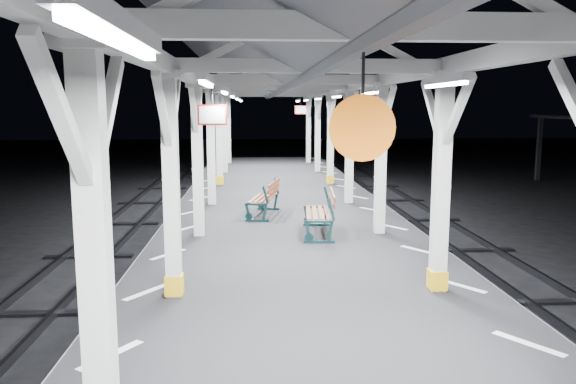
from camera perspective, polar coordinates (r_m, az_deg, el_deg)
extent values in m
cube|color=silver|center=(6.95, -17.55, -15.52)|extent=(1.00, 48.00, 0.01)
cube|color=silver|center=(7.51, 23.21, -13.98)|extent=(1.00, 48.00, 0.01)
cube|color=beige|center=(4.48, -18.97, -7.44)|extent=(0.22, 0.22, 3.20)
cube|color=beige|center=(4.34, -20.08, 14.16)|extent=(0.40, 0.40, 0.12)
cube|color=beige|center=(4.85, -17.93, 7.59)|extent=(0.10, 0.99, 0.99)
cube|color=beige|center=(3.79, -22.01, 7.18)|extent=(0.10, 0.99, 0.99)
cube|color=beige|center=(8.32, -11.77, 0.16)|extent=(0.22, 0.22, 3.20)
cube|color=beige|center=(8.25, -12.13, 11.64)|extent=(0.40, 0.40, 0.12)
cube|color=gold|center=(8.64, -11.47, -9.19)|extent=(0.26, 0.26, 0.30)
cube|color=beige|center=(8.78, -11.50, 8.14)|extent=(0.10, 0.99, 0.99)
cube|color=beige|center=(7.69, -12.61, 8.05)|extent=(0.10, 0.99, 0.99)
cube|color=beige|center=(12.27, -9.16, 2.93)|extent=(0.22, 0.22, 3.20)
cube|color=beige|center=(12.22, -9.35, 10.70)|extent=(0.40, 0.40, 0.12)
cube|color=beige|center=(12.75, -9.05, 8.32)|extent=(0.10, 0.99, 0.99)
cube|color=beige|center=(11.66, -9.56, 8.29)|extent=(0.10, 0.99, 0.99)
cube|color=beige|center=(16.24, -7.82, 4.34)|extent=(0.22, 0.22, 3.20)
cube|color=beige|center=(16.20, -7.95, 10.21)|extent=(0.40, 0.40, 0.12)
cube|color=beige|center=(16.74, -7.77, 8.41)|extent=(0.10, 0.99, 0.99)
cube|color=beige|center=(15.64, -8.06, 8.39)|extent=(0.10, 0.99, 0.99)
cube|color=beige|center=(20.22, -7.01, 5.20)|extent=(0.22, 0.22, 3.20)
cube|color=beige|center=(20.19, -7.10, 9.91)|extent=(0.40, 0.40, 0.12)
cube|color=gold|center=(20.35, -6.93, 1.21)|extent=(0.26, 0.26, 0.30)
cube|color=beige|center=(20.73, -6.98, 8.47)|extent=(0.10, 0.99, 0.99)
cube|color=beige|center=(19.64, -7.16, 8.45)|extent=(0.10, 0.99, 0.99)
cube|color=beige|center=(24.21, -6.46, 5.78)|extent=(0.22, 0.22, 3.20)
cube|color=beige|center=(24.18, -6.53, 9.71)|extent=(0.40, 0.40, 0.12)
cube|color=beige|center=(24.73, -6.44, 8.50)|extent=(0.10, 0.99, 0.99)
cube|color=beige|center=(23.63, -6.57, 8.49)|extent=(0.10, 0.99, 0.99)
cube|color=beige|center=(28.20, -6.07, 6.19)|extent=(0.22, 0.22, 3.20)
cube|color=beige|center=(28.18, -6.12, 9.56)|extent=(0.40, 0.40, 0.12)
cube|color=beige|center=(28.72, -6.06, 8.53)|extent=(0.10, 0.99, 0.99)
cube|color=beige|center=(27.62, -6.15, 8.52)|extent=(0.10, 0.99, 0.99)
cube|color=beige|center=(8.71, 15.28, 0.41)|extent=(0.22, 0.22, 3.20)
cube|color=beige|center=(8.63, 15.73, 11.37)|extent=(0.40, 0.40, 0.12)
cube|color=gold|center=(9.01, 14.92, -8.56)|extent=(0.26, 0.26, 0.30)
cube|color=beige|center=(9.14, 14.45, 8.05)|extent=(0.10, 0.99, 0.99)
cube|color=beige|center=(8.10, 16.87, 7.91)|extent=(0.10, 0.99, 0.99)
cube|color=beige|center=(12.53, 9.39, 3.04)|extent=(0.22, 0.22, 3.20)
cube|color=beige|center=(12.48, 9.58, 10.65)|extent=(0.40, 0.40, 0.12)
cube|color=beige|center=(13.01, 8.97, 8.33)|extent=(0.10, 0.99, 0.99)
cube|color=beige|center=(11.94, 10.12, 8.28)|extent=(0.10, 0.99, 0.99)
cube|color=beige|center=(16.44, 6.26, 4.42)|extent=(0.22, 0.22, 3.20)
cube|color=beige|center=(16.40, 6.36, 10.22)|extent=(0.40, 0.40, 0.12)
cube|color=beige|center=(16.94, 6.01, 8.45)|extent=(0.10, 0.99, 0.99)
cube|color=beige|center=(15.85, 6.68, 8.42)|extent=(0.10, 0.99, 0.99)
cube|color=beige|center=(20.38, 4.34, 5.27)|extent=(0.22, 0.22, 3.20)
cube|color=beige|center=(20.35, 4.39, 9.94)|extent=(0.40, 0.40, 0.12)
cube|color=gold|center=(20.51, 4.29, 1.31)|extent=(0.26, 0.26, 0.30)
cube|color=beige|center=(20.89, 4.16, 8.51)|extent=(0.10, 0.99, 0.99)
cube|color=beige|center=(19.80, 4.60, 8.50)|extent=(0.10, 0.99, 0.99)
cube|color=beige|center=(24.34, 3.03, 5.83)|extent=(0.22, 0.22, 3.20)
cube|color=beige|center=(24.32, 3.07, 9.74)|extent=(0.40, 0.40, 0.12)
cube|color=beige|center=(24.86, 2.91, 8.55)|extent=(0.10, 0.99, 0.99)
cube|color=beige|center=(23.77, 3.21, 8.54)|extent=(0.10, 0.99, 0.99)
cube|color=beige|center=(28.32, 2.09, 6.24)|extent=(0.22, 0.22, 3.20)
cube|color=beige|center=(28.29, 2.11, 9.60)|extent=(0.40, 0.40, 0.12)
cube|color=beige|center=(28.84, 2.00, 8.57)|extent=(0.10, 0.99, 0.99)
cube|color=beige|center=(27.74, 2.22, 8.56)|extent=(0.10, 0.99, 0.99)
cube|color=beige|center=(6.29, -14.89, 13.62)|extent=(0.18, 48.00, 0.24)
cube|color=beige|center=(6.79, 21.47, 12.94)|extent=(0.18, 48.00, 0.24)
cube|color=beige|center=(4.27, 7.74, 16.31)|extent=(4.20, 0.14, 0.20)
cube|color=beige|center=(8.21, 2.14, 12.68)|extent=(4.20, 0.14, 0.20)
cube|color=beige|center=(12.19, 0.22, 11.38)|extent=(4.20, 0.14, 0.20)
cube|color=beige|center=(16.18, -0.75, 10.72)|extent=(4.20, 0.14, 0.20)
cube|color=beige|center=(20.17, -1.33, 10.31)|extent=(4.20, 0.14, 0.20)
cube|color=beige|center=(24.17, -1.72, 10.04)|extent=(4.20, 0.14, 0.20)
cube|color=beige|center=(28.17, -2.00, 9.85)|extent=(4.20, 0.14, 0.20)
cube|color=#4B4E53|center=(6.60, 15.94, 18.07)|extent=(2.80, 49.00, 1.45)
cube|color=silver|center=(2.22, -16.83, 15.87)|extent=(0.10, 1.35, 0.08)
cube|color=white|center=(2.22, -16.77, 14.59)|extent=(0.05, 1.25, 0.05)
cube|color=silver|center=(6.18, -8.28, 11.31)|extent=(0.10, 1.35, 0.08)
cube|color=white|center=(6.17, -8.27, 10.85)|extent=(0.05, 1.25, 0.05)
cube|color=silver|center=(10.17, -6.46, 10.28)|extent=(0.10, 1.35, 0.08)
cube|color=white|center=(10.16, -6.46, 10.00)|extent=(0.05, 1.25, 0.05)
cube|color=silver|center=(14.16, -5.67, 9.83)|extent=(0.10, 1.35, 0.08)
cube|color=white|center=(14.16, -5.67, 9.63)|extent=(0.05, 1.25, 0.05)
cube|color=silver|center=(18.16, -5.23, 9.58)|extent=(0.10, 1.35, 0.08)
cube|color=white|center=(18.16, -5.23, 9.42)|extent=(0.05, 1.25, 0.05)
cube|color=silver|center=(22.16, -4.95, 9.41)|extent=(0.10, 1.35, 0.08)
cube|color=white|center=(22.16, -4.95, 9.28)|extent=(0.05, 1.25, 0.05)
cube|color=silver|center=(26.16, -4.75, 9.30)|extent=(0.10, 1.35, 0.08)
cube|color=white|center=(26.16, -4.75, 9.19)|extent=(0.05, 1.25, 0.05)
cube|color=silver|center=(6.51, 15.64, 10.94)|extent=(0.10, 1.35, 0.08)
cube|color=white|center=(6.51, 15.62, 10.51)|extent=(0.05, 1.25, 0.05)
cube|color=silver|center=(10.37, 8.28, 10.21)|extent=(0.10, 1.35, 0.08)
cube|color=white|center=(10.37, 8.27, 9.94)|extent=(0.05, 1.25, 0.05)
cube|color=silver|center=(14.31, 4.95, 9.83)|extent=(0.10, 1.35, 0.08)
cube|color=white|center=(14.31, 4.95, 9.63)|extent=(0.05, 1.25, 0.05)
cube|color=silver|center=(18.27, 3.06, 9.59)|extent=(0.10, 1.35, 0.08)
cube|color=white|center=(18.27, 3.06, 9.44)|extent=(0.05, 1.25, 0.05)
cube|color=silver|center=(22.25, 1.85, 9.44)|extent=(0.10, 1.35, 0.08)
cube|color=white|center=(22.25, 1.85, 9.31)|extent=(0.05, 1.25, 0.05)
cube|color=silver|center=(26.24, 1.01, 9.33)|extent=(0.10, 1.35, 0.08)
cube|color=white|center=(26.24, 1.01, 9.22)|extent=(0.05, 1.25, 0.05)
cylinder|color=black|center=(4.24, 7.65, 11.89)|extent=(0.02, 0.02, 0.30)
cylinder|color=orange|center=(4.23, 7.54, 6.47)|extent=(0.50, 0.04, 0.50)
cylinder|color=black|center=(9.78, -7.75, 9.85)|extent=(0.02, 0.02, 0.36)
cube|color=red|center=(9.78, -7.71, 7.77)|extent=(0.50, 0.03, 0.35)
cube|color=white|center=(9.78, -7.71, 7.77)|extent=(0.44, 0.04, 0.29)
cylinder|color=black|center=(23.79, 1.30, 9.20)|extent=(0.02, 0.02, 0.36)
cube|color=red|center=(23.79, 1.30, 8.34)|extent=(0.50, 0.03, 0.35)
cube|color=white|center=(23.79, 1.30, 8.34)|extent=(0.44, 0.05, 0.29)
cube|color=black|center=(31.88, 24.14, 4.05)|extent=(0.20, 0.20, 3.30)
sphere|color=silver|center=(31.82, 24.31, 6.87)|extent=(0.20, 0.20, 0.20)
cube|color=#122F30|center=(11.66, 3.21, -5.09)|extent=(0.65, 0.12, 0.06)
cube|color=#122F30|center=(11.61, 2.05, -4.06)|extent=(0.17, 0.07, 0.50)
cube|color=#122F30|center=(11.63, 4.27, -4.06)|extent=(0.15, 0.07, 0.50)
cube|color=#122F30|center=(11.53, 4.41, -1.77)|extent=(0.18, 0.07, 0.47)
cube|color=#122F30|center=(13.34, 2.93, -3.33)|extent=(0.65, 0.12, 0.06)
cube|color=#122F30|center=(13.29, 1.92, -2.43)|extent=(0.17, 0.07, 0.50)
cube|color=#122F30|center=(13.30, 3.87, -2.43)|extent=(0.15, 0.07, 0.50)
cube|color=#122F30|center=(13.22, 3.98, -0.42)|extent=(0.18, 0.07, 0.47)
cube|color=#5D2C16|center=(12.40, 2.09, -2.12)|extent=(0.23, 1.63, 0.04)
cube|color=#5D2C16|center=(12.40, 2.73, -2.12)|extent=(0.23, 1.63, 0.04)
cube|color=#5D2C16|center=(12.41, 3.37, -2.13)|extent=(0.23, 1.63, 0.04)
cube|color=#5D2C16|center=(12.42, 4.02, -2.13)|extent=(0.23, 1.63, 0.04)
cube|color=#5D2C16|center=(12.39, 4.37, -1.44)|extent=(0.19, 1.63, 0.10)
cube|color=#5D2C16|center=(12.37, 4.48, -0.81)|extent=(0.19, 1.63, 0.10)
cube|color=#5D2C16|center=(12.35, 4.59, -0.17)|extent=(0.19, 1.63, 0.10)
cube|color=#122F30|center=(13.83, -3.19, -2.91)|extent=(0.60, 0.18, 0.06)
cube|color=#122F30|center=(13.84, -4.10, -2.07)|extent=(0.16, 0.08, 0.46)
cube|color=#122F30|center=(13.75, -2.38, -2.12)|extent=(0.15, 0.08, 0.47)
cube|color=#122F30|center=(13.67, -2.31, -0.30)|extent=(0.17, 0.08, 0.44)
cube|color=#122F30|center=(15.38, -2.00, -1.72)|extent=(0.60, 0.18, 0.06)
cube|color=#122F30|center=(15.39, -2.81, -0.96)|extent=(0.16, 0.08, 0.46)
cube|color=#122F30|center=(15.31, -1.26, -1.00)|extent=(0.15, 0.08, 0.47)
cube|color=#122F30|center=(15.24, -1.19, 0.64)|extent=(0.17, 0.08, 0.44)
cube|color=#5D2C16|center=(14.57, -3.35, -0.63)|extent=(0.41, 1.51, 0.04)
cube|color=#5D2C16|center=(14.54, -2.85, -0.64)|extent=(0.41, 1.51, 0.04)
cube|color=#5D2C16|center=(14.52, -2.34, -0.66)|extent=(0.41, 1.51, 0.04)
cube|color=#5D2C16|center=(14.49, -1.83, -0.67)|extent=(0.41, 1.51, 0.04)
cube|color=#5D2C16|center=(14.46, -1.56, -0.12)|extent=(0.37, 1.50, 0.10)
cube|color=#5D2C16|center=(14.44, -1.49, 0.39)|extent=(0.37, 1.50, 0.10)
cube|color=#5D2C16|center=(14.42, -1.41, 0.90)|extent=(0.37, 1.50, 0.10)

